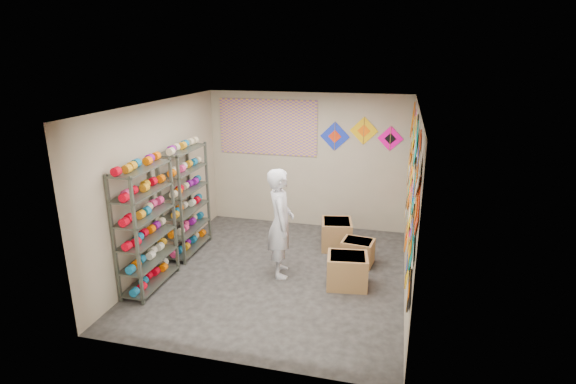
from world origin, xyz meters
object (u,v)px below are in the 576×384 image
(shelf_rack_front, at_px, (146,228))
(carton_c, at_px, (336,234))
(shelf_rack_back, at_px, (186,201))
(shopkeeper, at_px, (280,223))
(carton_a, at_px, (347,271))
(carton_b, at_px, (358,252))

(shelf_rack_front, height_order, carton_c, shelf_rack_front)
(shelf_rack_front, relative_size, shelf_rack_back, 1.00)
(shelf_rack_back, relative_size, shopkeeper, 1.08)
(carton_a, distance_m, carton_c, 1.42)
(shelf_rack_back, distance_m, carton_b, 3.10)
(shelf_rack_front, distance_m, carton_c, 3.37)
(carton_b, distance_m, carton_c, 0.72)
(carton_a, bearing_deg, shelf_rack_back, 161.19)
(shopkeeper, height_order, carton_c, shopkeeper)
(shelf_rack_front, xyz_separation_m, carton_a, (2.92, 0.72, -0.70))
(shelf_rack_front, distance_m, shopkeeper, 2.02)
(carton_c, bearing_deg, carton_b, -62.29)
(shopkeeper, bearing_deg, carton_a, -114.24)
(shopkeeper, bearing_deg, shelf_rack_back, 59.21)
(carton_b, bearing_deg, shelf_rack_back, -167.95)
(carton_a, height_order, carton_b, carton_a)
(carton_a, relative_size, carton_c, 1.03)
(shopkeeper, distance_m, carton_a, 1.26)
(carton_a, distance_m, carton_b, 0.81)
(carton_b, relative_size, carton_c, 0.87)
(shelf_rack_front, height_order, shelf_rack_back, same)
(shelf_rack_back, xyz_separation_m, carton_c, (2.56, 0.79, -0.69))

